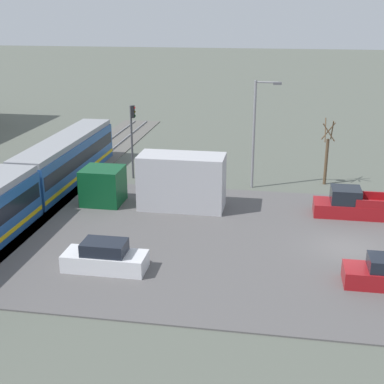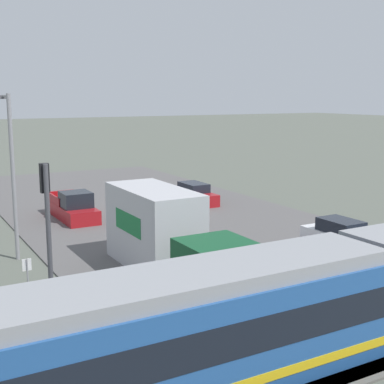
# 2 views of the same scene
# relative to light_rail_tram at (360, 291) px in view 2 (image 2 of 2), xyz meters

# --- Properties ---
(ground_plane) EXTENTS (320.00, 320.00, 0.00)m
(ground_plane) POSITION_rel_light_rail_tram_xyz_m (-2.30, -20.76, -1.71)
(ground_plane) COLOR #565B51
(road_surface) EXTENTS (18.59, 45.44, 0.08)m
(road_surface) POSITION_rel_light_rail_tram_xyz_m (-2.30, -20.76, -1.67)
(road_surface) COLOR #565454
(road_surface) RESTS_ON ground
(light_rail_tram) EXTENTS (29.99, 2.78, 4.49)m
(light_rail_tram) POSITION_rel_light_rail_tram_xyz_m (0.00, 0.00, 0.00)
(light_rail_tram) COLOR #235193
(light_rail_tram) RESTS_ON ground
(box_truck) EXTENTS (2.61, 9.78, 3.71)m
(box_truck) POSITION_rel_light_rail_tram_xyz_m (2.60, -8.87, 0.08)
(box_truck) COLOR #0C4723
(box_truck) RESTS_ON ground
(pickup_truck) EXTENTS (1.96, 5.55, 1.87)m
(pickup_truck) POSITION_rel_light_rail_tram_xyz_m (3.00, -21.68, -0.92)
(pickup_truck) COLOR maroon
(pickup_truck) RESTS_ON ground
(sedan_car_0) EXTENTS (1.72, 4.70, 1.51)m
(sedan_car_0) POSITION_rel_light_rail_tram_xyz_m (-6.42, -22.40, -1.01)
(sedan_car_0) COLOR maroon
(sedan_car_0) RESTS_ON ground
(sedan_car_1) EXTENTS (1.71, 4.33, 1.58)m
(sedan_car_1) POSITION_rel_light_rail_tram_xyz_m (-7.04, -7.96, -0.98)
(sedan_car_1) COLOR silver
(sedan_car_1) RESTS_ON ground
(traffic_light_pole) EXTENTS (0.28, 0.47, 5.88)m
(traffic_light_pole) POSITION_rel_light_rail_tram_xyz_m (8.77, -5.13, 2.06)
(traffic_light_pole) COLOR #47474C
(traffic_light_pole) RESTS_ON ground
(street_lamp_near_crossing) EXTENTS (0.36, 1.95, 8.10)m
(street_lamp_near_crossing) POSITION_rel_light_rail_tram_xyz_m (7.97, -14.86, 2.97)
(street_lamp_near_crossing) COLOR gray
(street_lamp_near_crossing) RESTS_ON ground
(no_parking_sign) EXTENTS (0.32, 0.08, 2.32)m
(no_parking_sign) POSITION_rel_light_rail_tram_xyz_m (9.14, -6.87, -0.30)
(no_parking_sign) COLOR gray
(no_parking_sign) RESTS_ON ground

